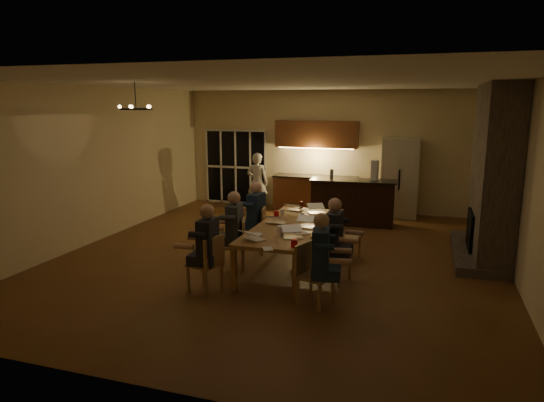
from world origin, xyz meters
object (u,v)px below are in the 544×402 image
Objects in this scene: laptop_a at (255,233)px; laptop_b at (293,231)px; chair_right_near at (315,275)px; chair_right_far at (347,236)px; chair_left_near at (204,263)px; chair_left_mid at (232,245)px; refrigerator at (400,178)px; laptop_c at (276,217)px; plate_near at (303,233)px; plate_left at (255,234)px; bar_bottle at (332,174)px; dining_table at (290,245)px; laptop_f at (317,208)px; person_right_near at (321,261)px; mug_back at (282,212)px; can_silver at (282,233)px; chair_left_far at (253,230)px; bar_blender at (375,170)px; bar_island at (353,202)px; person_left_far at (256,217)px; can_cola at (301,205)px; person_left_mid at (235,231)px; laptop_d at (305,221)px; standing_person at (257,182)px; laptop_e at (295,205)px; mug_front at (279,229)px; can_right at (316,220)px; person_left_near at (208,249)px; plate_far at (324,216)px; redcup_near at (294,243)px; person_right_mid at (334,240)px.

laptop_a is 1.00× the size of laptop_b.
chair_right_near is 2.23m from chair_right_far.
chair_left_mid is at bearing -165.15° from chair_left_near.
laptop_c is (-1.87, -4.49, -0.14)m from refrigerator.
chair_right_near is at bearing -66.33° from plate_near.
bar_bottle reaches higher than plate_left.
dining_table is 9.22× the size of laptop_a.
laptop_a and laptop_f have the same top height.
person_right_near is 13.80× the size of mug_back.
can_silver is at bearing -105.93° from refrigerator.
chair_left_mid is 3.64× the size of plate_left.
laptop_b reaches higher than chair_left_far.
plate_left is 0.53× the size of bar_blender.
laptop_b is (-0.32, -4.17, 0.32)m from bar_island.
laptop_a is (0.65, 0.47, 0.42)m from chair_left_near.
can_silver is at bearing 39.62° from person_left_far.
can_silver is at bearing -105.12° from laptop_a.
can_cola is 0.50× the size of bar_bottle.
person_right_near reaches higher than chair_right_far.
person_left_mid reaches higher than laptop_d.
laptop_e is at bearing 123.36° from standing_person.
bar_blender is (1.11, 4.00, 0.51)m from mug_front.
laptop_b is 1.66m from mug_back.
standing_person is at bearing -174.02° from person_left_mid.
can_right is at bearing 110.32° from person_left_mid.
laptop_e is 2.00m from plate_left.
person_left_near is 1.00× the size of person_left_mid.
bar_island is 8.26× the size of plate_left.
person_left_near is 1.33m from mug_front.
can_cola is at bearing 163.70° from person_left_near.
person_left_mid is 4.44m from bar_blender.
person_left_mid is 5.79× the size of plate_far.
dining_table is at bearing 59.85° from person_left_far.
bar_island is 5.01m from person_right_near.
bar_blender is at bearing 82.37° from redcup_near.
standing_person is 6.58× the size of bar_bottle.
laptop_e is at bearing 86.41° from plate_left.
laptop_c is 3.20× the size of mug_back.
person_left_mid is 5.75× the size of bar_bottle.
person_left_far is (-1.74, 1.15, 0.00)m from person_right_mid.
laptop_b is at bearing 172.31° from chair_right_far.
laptop_e is at bearing 34.61° from person_right_mid.
refrigerator is 6.60m from person_left_near.
mug_back is at bearing -107.34° from bar_blender.
chair_right_near is (-0.78, -6.10, -0.55)m from refrigerator.
plate_far is at bearing 19.39° from person_right_mid.
chair_left_far reaches higher than redcup_near.
chair_left_mid is at bearing -150.28° from can_right.
person_left_near is at bearing -11.82° from chair_left_far.
chair_right_far is 0.74m from can_right.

